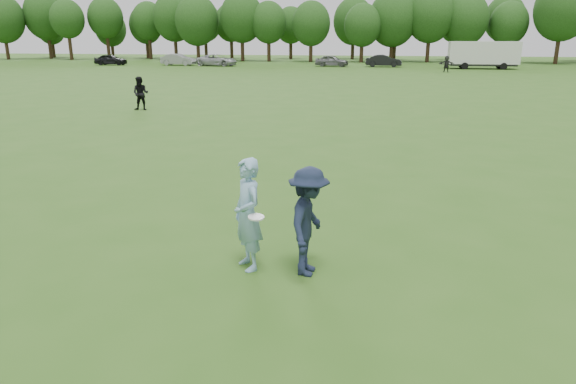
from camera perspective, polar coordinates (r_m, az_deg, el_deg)
name	(u,v)px	position (r m, az deg, el deg)	size (l,w,h in m)	color
ground	(300,274)	(8.77, 1.36, -9.10)	(200.00, 200.00, 0.00)	#2D5618
thrower	(248,215)	(8.66, -4.50, -2.52)	(0.71, 0.46, 1.94)	#81ADC8
defender	(309,222)	(8.46, 2.29, -3.32)	(1.19, 0.69, 1.85)	#182135
player_far_a	(141,94)	(29.01, -16.05, 10.47)	(0.86, 0.67, 1.78)	black
player_far_d	(446,64)	(60.39, 17.20, 13.43)	(1.64, 0.52, 1.76)	#242424
car_a	(111,60)	(75.94, -19.09, 13.73)	(1.72, 4.27, 1.46)	black
car_b	(178,60)	(72.66, -12.10, 14.18)	(1.61, 4.62, 1.52)	gray
car_c	(217,60)	(70.55, -7.90, 14.31)	(2.48, 5.37, 1.49)	#A6A7AB
car_e	(332,61)	(68.86, 4.91, 14.32)	(1.72, 4.28, 1.46)	slate
car_f	(384,61)	(68.86, 10.59, 14.13)	(1.60, 4.58, 1.51)	black
disc_in_play	(256,217)	(8.33, -3.56, -2.80)	(0.32, 0.32, 0.06)	white
cargo_trailer	(483,54)	(67.78, 20.89, 14.16)	(9.00, 2.75, 3.20)	silver
treeline	(393,19)	(84.74, 11.55, 18.29)	(130.35, 18.39, 11.74)	#332114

